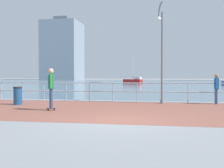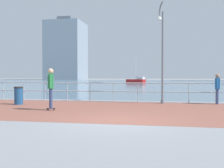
% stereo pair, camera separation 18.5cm
% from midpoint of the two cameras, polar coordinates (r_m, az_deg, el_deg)
% --- Properties ---
extents(ground, '(220.00, 220.00, 0.00)m').
position_cam_midpoint_polar(ground, '(49.00, 9.12, -0.10)').
color(ground, gray).
extents(brick_paving, '(28.00, 7.35, 0.01)m').
position_cam_midpoint_polar(brick_paving, '(12.13, 4.12, -5.34)').
color(brick_paving, '#935647').
rests_on(brick_paving, ground).
extents(harbor_water, '(180.00, 88.00, 0.00)m').
position_cam_midpoint_polar(harbor_water, '(60.67, 9.43, 0.23)').
color(harbor_water, slate).
rests_on(harbor_water, ground).
extents(waterfront_railing, '(25.25, 0.06, 1.11)m').
position_cam_midpoint_polar(waterfront_railing, '(15.72, 5.67, -0.96)').
color(waterfront_railing, '#9EADB7').
rests_on(waterfront_railing, ground).
extents(lamppost, '(0.46, 0.79, 5.49)m').
position_cam_midpoint_polar(lamppost, '(15.27, 10.56, 7.48)').
color(lamppost, slate).
rests_on(lamppost, ground).
extents(skateboarder, '(0.41, 0.55, 1.81)m').
position_cam_midpoint_polar(skateboarder, '(12.19, -12.09, -0.19)').
color(skateboarder, black).
rests_on(skateboarder, ground).
extents(bystander, '(0.31, 0.56, 1.60)m').
position_cam_midpoint_polar(bystander, '(15.56, 21.23, -0.47)').
color(bystander, '#384C7A').
rests_on(bystander, ground).
extents(trash_bin, '(0.46, 0.46, 0.93)m').
position_cam_midpoint_polar(trash_bin, '(15.13, -18.35, -2.26)').
color(trash_bin, navy).
rests_on(trash_bin, ground).
extents(sailboat_teal, '(4.02, 2.85, 5.48)m').
position_cam_midpoint_polar(sailboat_teal, '(55.00, 5.12, 0.65)').
color(sailboat_teal, '#B21E1E').
rests_on(sailboat_teal, ground).
extents(tower_concrete, '(14.05, 14.41, 25.01)m').
position_cam_midpoint_polar(tower_concrete, '(113.76, -9.36, 6.77)').
color(tower_concrete, '#8493A3').
rests_on(tower_concrete, ground).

